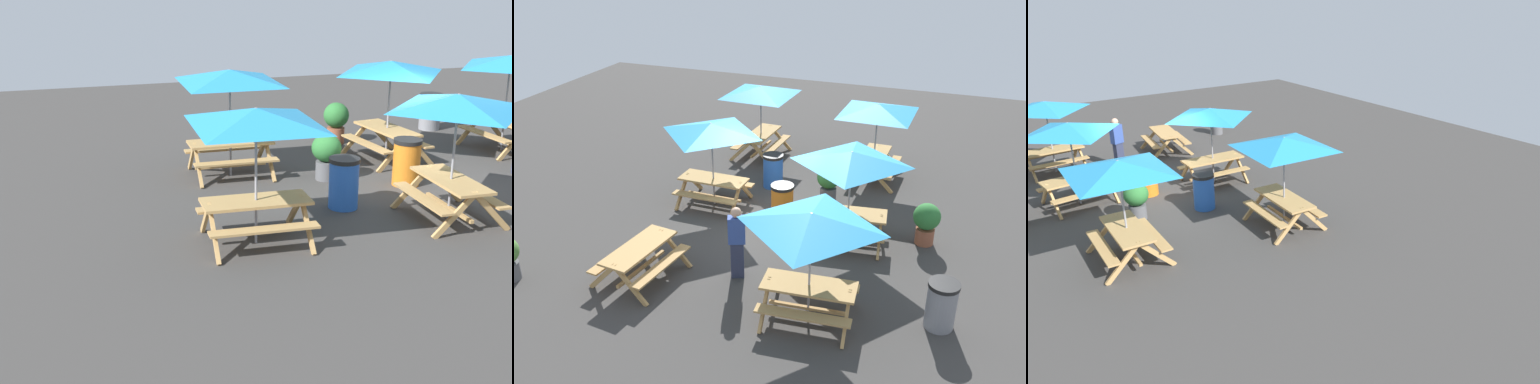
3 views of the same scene
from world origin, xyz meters
The scene contains 13 objects.
ground_plane centered at (0.00, 0.00, 0.00)m, with size 27.03×27.03×0.00m, color #3D3A38.
picnic_table_0 centered at (3.34, -1.69, 0.56)m, with size 1.94×1.70×0.81m.
picnic_table_1 centered at (-3.46, 1.97, 1.99)m, with size 2.83×2.83×2.34m.
picnic_table_2 centered at (-4.02, -1.78, 1.99)m, with size 2.83×2.83×2.34m.
picnic_table_3 centered at (3.41, 2.07, 1.99)m, with size 2.17×2.17×2.34m.
picnic_table_4 centered at (0.30, 2.09, 1.99)m, with size 2.24×2.24×2.34m.
picnic_table_5 centered at (-0.34, -1.71, 1.99)m, with size 2.03×2.03×2.34m.
trash_bin_blue centered at (-1.94, -0.61, 0.49)m, with size 0.59×0.59×0.98m.
trash_bin_gray centered at (2.80, 4.47, 0.49)m, with size 0.59×0.59×0.98m.
trash_bin_orange centered at (-0.14, 0.30, 0.49)m, with size 0.59×0.59×0.98m.
potted_plant_0 centered at (-0.22, 3.85, 0.60)m, with size 0.63×0.63×1.03m.
potted_plant_1 centered at (-1.59, 1.12, 0.57)m, with size 0.63×0.63×0.99m.
person_standing centered at (2.59, 0.24, 0.89)m, with size 0.34×0.42×1.67m.
Camera 2 is at (12.02, 4.48, 7.06)m, focal length 40.00 mm.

